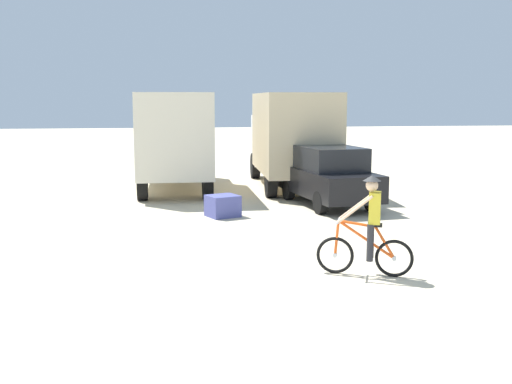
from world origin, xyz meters
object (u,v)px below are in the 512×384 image
box_truck_cream_rv (174,136)px  cyclist_orange_shirt (368,229)px  supply_crate (223,206)px  box_truck_tan_camper (291,135)px  sedan_parked (329,176)px

box_truck_cream_rv → cyclist_orange_shirt: size_ratio=3.72×
cyclist_orange_shirt → supply_crate: size_ratio=2.32×
box_truck_cream_rv → box_truck_tan_camper: (4.16, -0.08, 0.00)m
box_truck_tan_camper → sedan_parked: 4.09m
supply_crate → box_truck_cream_rv: bearing=102.6°
box_truck_cream_rv → supply_crate: (1.20, -5.36, -1.58)m
box_truck_cream_rv → supply_crate: box_truck_cream_rv is taller
sedan_parked → supply_crate: sedan_parked is taller
cyclist_orange_shirt → supply_crate: (-2.05, 6.03, -0.56)m
box_truck_tan_camper → cyclist_orange_shirt: bearing=-94.6°
box_truck_tan_camper → sedan_parked: bearing=-85.2°
cyclist_orange_shirt → supply_crate: cyclist_orange_shirt is taller
box_truck_cream_rv → box_truck_tan_camper: same height
cyclist_orange_shirt → supply_crate: bearing=108.8°
box_truck_tan_camper → box_truck_cream_rv: bearing=178.9°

